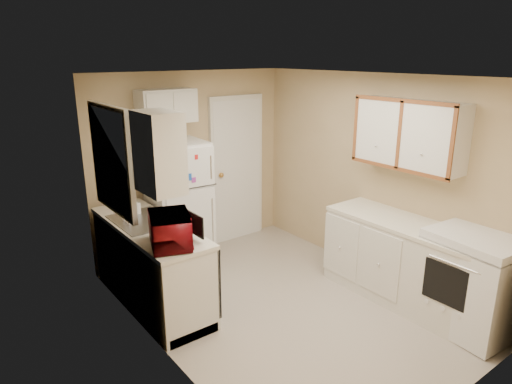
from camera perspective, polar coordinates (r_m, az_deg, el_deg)
floor at (r=5.10m, az=3.51°, el=-13.78°), size 3.80×3.80×0.00m
ceiling at (r=4.39m, az=4.09°, el=14.23°), size 3.80×3.80×0.00m
wall_left at (r=3.88m, az=-12.08°, el=-4.68°), size 3.80×3.80×0.00m
wall_right at (r=5.59m, az=14.67°, el=1.84°), size 3.80×3.80×0.00m
wall_back at (r=6.11m, az=-8.00°, el=3.50°), size 2.80×2.80×0.00m
wall_front at (r=3.51m, az=24.79°, el=-8.36°), size 2.80×2.80×0.00m
left_counter at (r=5.05m, az=-12.94°, el=-8.79°), size 0.60×1.80×0.90m
dishwasher at (r=4.66m, az=-6.53°, el=-10.14°), size 0.03×0.58×0.72m
sink at (r=5.02m, az=-13.97°, el=-3.94°), size 0.54×0.74×0.16m
microwave at (r=4.29m, az=-10.66°, el=-4.65°), size 0.60×0.46×0.35m
soap_bottle at (r=5.18m, az=-14.91°, el=-1.70°), size 0.11×0.11×0.20m
window_blinds at (r=4.72m, az=-17.50°, el=3.85°), size 0.10×0.98×1.08m
upper_cabinet_left at (r=3.96m, az=-12.04°, el=4.84°), size 0.30×0.45×0.70m
refrigerator at (r=5.70m, az=-9.64°, el=-1.71°), size 0.71×0.69×1.61m
cabinet_over_fridge at (r=5.66m, az=-11.15°, el=10.51°), size 0.70×0.30×0.40m
interior_door at (r=6.48m, az=-2.38°, el=2.79°), size 0.86×0.06×2.08m
right_counter at (r=5.18m, az=18.94°, el=-8.62°), size 0.60×2.00×0.90m
stove at (r=4.92m, az=25.46°, el=-10.14°), size 0.74×0.88×1.00m
upper_cabinet_right at (r=5.06m, az=18.56°, el=6.93°), size 0.30×1.20×0.70m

